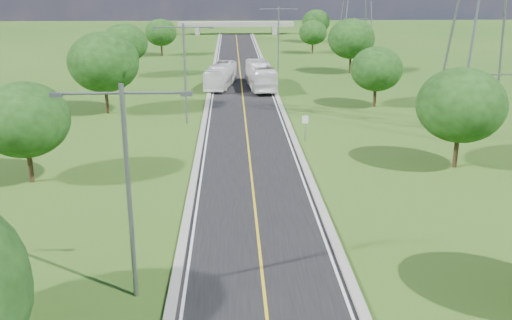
{
  "coord_description": "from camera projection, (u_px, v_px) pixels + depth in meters",
  "views": [
    {
      "loc": [
        -1.42,
        -11.7,
        14.2
      ],
      "look_at": [
        0.11,
        23.15,
        3.0
      ],
      "focal_mm": 40.0,
      "sensor_mm": 36.0,
      "label": 1
    }
  ],
  "objects": [
    {
      "name": "curb_right",
      "position": [
        272.0,
        85.0,
        78.45
      ],
      "size": [
        0.5,
        150.0,
        0.22
      ],
      "primitive_type": "cube",
      "color": "gray",
      "rests_on": "ground"
    },
    {
      "name": "tree_rb",
      "position": [
        461.0,
        105.0,
        43.22
      ],
      "size": [
        6.72,
        6.72,
        7.82
      ],
      "color": "black",
      "rests_on": "ground"
    },
    {
      "name": "tree_lb",
      "position": [
        25.0,
        120.0,
        40.07
      ],
      "size": [
        6.3,
        6.3,
        7.33
      ],
      "color": "black",
      "rests_on": "ground"
    },
    {
      "name": "streetlight_near_left",
      "position": [
        128.0,
        176.0,
        24.87
      ],
      "size": [
        5.9,
        0.25,
        10.0
      ],
      "color": "slate",
      "rests_on": "ground"
    },
    {
      "name": "bus_inbound",
      "position": [
        221.0,
        76.0,
        76.75
      ],
      "size": [
        4.4,
        11.26,
        3.06
      ],
      "primitive_type": "imported",
      "rotation": [
        0.0,
        0.0,
        -0.17
      ],
      "color": "white",
      "rests_on": "road"
    },
    {
      "name": "tree_rc",
      "position": [
        376.0,
        69.0,
        64.29
      ],
      "size": [
        5.88,
        5.88,
        6.84
      ],
      "color": "black",
      "rests_on": "ground"
    },
    {
      "name": "overpass",
      "position": [
        236.0,
        25.0,
        147.96
      ],
      "size": [
        30.0,
        3.0,
        3.2
      ],
      "color": "gray",
      "rests_on": "ground"
    },
    {
      "name": "tree_rd",
      "position": [
        351.0,
        39.0,
        86.92
      ],
      "size": [
        7.14,
        7.14,
        8.3
      ],
      "color": "black",
      "rests_on": "ground"
    },
    {
      "name": "streetlight_mid_left",
      "position": [
        185.0,
        65.0,
        56.26
      ],
      "size": [
        5.9,
        0.25,
        10.0
      ],
      "color": "slate",
      "rests_on": "ground"
    },
    {
      "name": "tree_ld",
      "position": [
        125.0,
        43.0,
        83.69
      ],
      "size": [
        6.72,
        6.72,
        7.82
      ],
      "color": "black",
      "rests_on": "ground"
    },
    {
      "name": "streetlight_far_right",
      "position": [
        278.0,
        33.0,
        88.15
      ],
      "size": [
        5.9,
        0.25,
        10.0
      ],
      "color": "slate",
      "rests_on": "ground"
    },
    {
      "name": "speed_limit_sign",
      "position": [
        305.0,
        124.0,
        51.39
      ],
      "size": [
        0.55,
        0.09,
        2.4
      ],
      "color": "slate",
      "rests_on": "ground"
    },
    {
      "name": "curb_left",
      "position": [
        211.0,
        85.0,
        78.09
      ],
      "size": [
        0.5,
        150.0,
        0.22
      ],
      "primitive_type": "cube",
      "color": "gray",
      "rests_on": "ground"
    },
    {
      "name": "bus_outbound",
      "position": [
        260.0,
        75.0,
        75.75
      ],
      "size": [
        3.74,
        12.42,
        3.41
      ],
      "primitive_type": "imported",
      "rotation": [
        0.0,
        0.0,
        3.21
      ],
      "color": "white",
      "rests_on": "road"
    },
    {
      "name": "ground",
      "position": [
        242.0,
        94.0,
        72.6
      ],
      "size": [
        260.0,
        260.0,
        0.0
      ],
      "primitive_type": "plane",
      "color": "#244C15",
      "rests_on": "ground"
    },
    {
      "name": "tree_rf",
      "position": [
        316.0,
        22.0,
        129.0
      ],
      "size": [
        6.3,
        6.3,
        7.33
      ],
      "color": "black",
      "rests_on": "ground"
    },
    {
      "name": "tree_le",
      "position": [
        161.0,
        33.0,
        106.81
      ],
      "size": [
        5.88,
        5.88,
        6.84
      ],
      "color": "black",
      "rests_on": "ground"
    },
    {
      "name": "road",
      "position": [
        242.0,
        85.0,
        78.3
      ],
      "size": [
        8.0,
        150.0,
        0.06
      ],
      "primitive_type": "cube",
      "color": "black",
      "rests_on": "ground"
    },
    {
      "name": "tree_lc",
      "position": [
        104.0,
        62.0,
        60.76
      ],
      "size": [
        7.56,
        7.56,
        8.79
      ],
      "color": "black",
      "rests_on": "ground"
    },
    {
      "name": "tree_re",
      "position": [
        313.0,
        33.0,
        110.02
      ],
      "size": [
        5.46,
        5.46,
        6.35
      ],
      "color": "black",
      "rests_on": "ground"
    }
  ]
}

